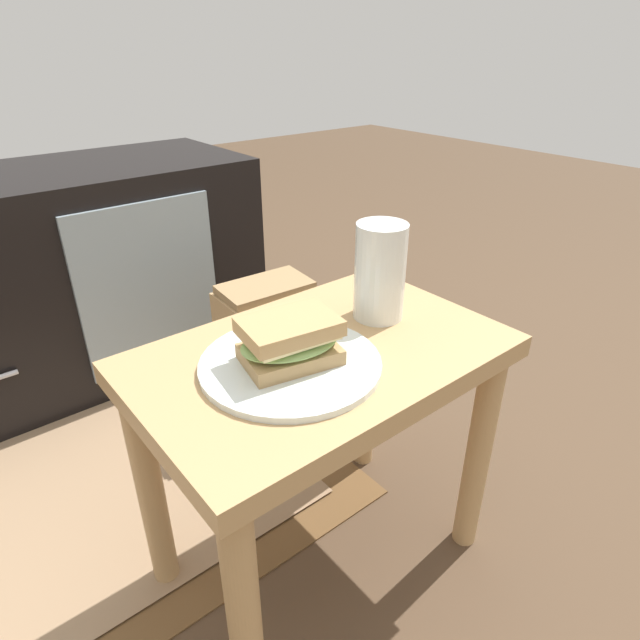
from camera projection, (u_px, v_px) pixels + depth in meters
ground_plane at (321, 556)px, 1.02m from camera, size 8.00×8.00×0.00m
side_table at (321, 398)px, 0.85m from camera, size 0.56×0.36×0.46m
tv_cabinet at (76, 276)px, 1.48m from camera, size 0.96×0.46×0.58m
area_rug at (80, 496)px, 1.15m from camera, size 1.04×0.82×0.01m
plate at (290, 364)px, 0.76m from camera, size 0.26×0.26×0.01m
sandwich_front at (290, 341)px, 0.74m from camera, size 0.16×0.12×0.07m
beer_glass at (380, 274)px, 0.86m from camera, size 0.08×0.08×0.16m
paper_bag at (269, 352)px, 1.33m from camera, size 0.23×0.15×0.37m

